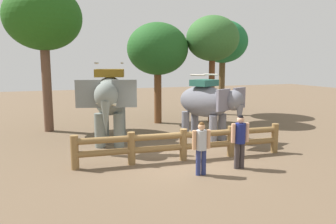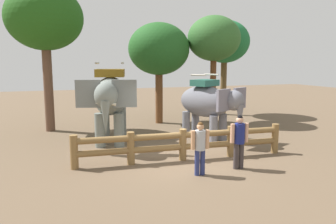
{
  "view_description": "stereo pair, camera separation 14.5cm",
  "coord_description": "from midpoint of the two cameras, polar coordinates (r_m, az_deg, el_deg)",
  "views": [
    {
      "loc": [
        -4.01,
        -9.55,
        3.22
      ],
      "look_at": [
        0.0,
        1.57,
        1.4
      ],
      "focal_mm": 34.71,
      "sensor_mm": 36.0,
      "label": 1
    },
    {
      "loc": [
        -3.88,
        -9.59,
        3.22
      ],
      "look_at": [
        0.0,
        1.57,
        1.4
      ],
      "focal_mm": 34.71,
      "sensor_mm": 36.0,
      "label": 2
    }
  ],
  "objects": [
    {
      "name": "tourist_woman_in_black",
      "position": [
        10.05,
        12.8,
        -4.46
      ],
      "size": [
        0.59,
        0.34,
        1.66
      ],
      "color": "#373032",
      "rests_on": "ground"
    },
    {
      "name": "elephant_near_left",
      "position": [
        13.04,
        -9.8,
        2.42
      ],
      "size": [
        2.45,
        3.85,
        3.22
      ],
      "color": "slate",
      "rests_on": "ground"
    },
    {
      "name": "log_fence",
      "position": [
        10.74,
        3.01,
        -5.34
      ],
      "size": [
        7.13,
        0.73,
        1.05
      ],
      "color": "olive",
      "rests_on": "ground"
    },
    {
      "name": "tree_far_left",
      "position": [
        16.16,
        -20.61,
        15.03
      ],
      "size": [
        3.44,
        3.44,
        6.67
      ],
      "color": "brown",
      "rests_on": "ground"
    },
    {
      "name": "elephant_center",
      "position": [
        13.57,
        7.38,
        1.55
      ],
      "size": [
        2.45,
        3.23,
        2.73
      ],
      "color": "slate",
      "rests_on": "ground"
    },
    {
      "name": "ground_plane",
      "position": [
        10.84,
        3.14,
        -8.54
      ],
      "size": [
        60.0,
        60.0,
        0.0
      ],
      "primitive_type": "plane",
      "color": "brown"
    },
    {
      "name": "tourist_man_in_blue",
      "position": [
        9.32,
        6.1,
        -5.72
      ],
      "size": [
        0.55,
        0.32,
        1.55
      ],
      "color": "navy",
      "rests_on": "ground"
    },
    {
      "name": "tree_deep_back",
      "position": [
        17.68,
        8.3,
        12.51
      ],
      "size": [
        2.79,
        2.79,
        5.65
      ],
      "color": "brown",
      "rests_on": "ground"
    },
    {
      "name": "tree_back_center",
      "position": [
        20.28,
        10.1,
        11.94
      ],
      "size": [
        3.0,
        3.0,
        5.72
      ],
      "color": "brown",
      "rests_on": "ground"
    },
    {
      "name": "tree_far_right",
      "position": [
        17.13,
        -1.37,
        10.89
      ],
      "size": [
        3.17,
        3.17,
        5.25
      ],
      "color": "brown",
      "rests_on": "ground"
    }
  ]
}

